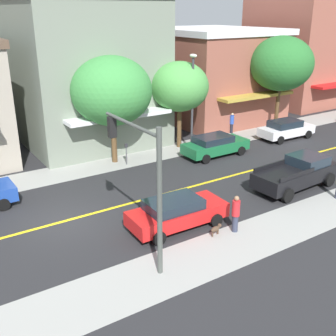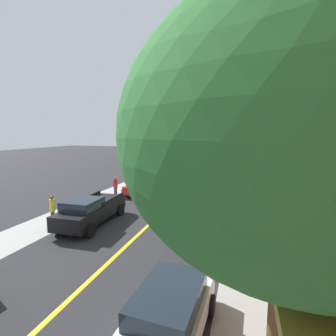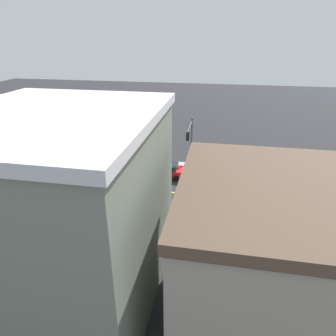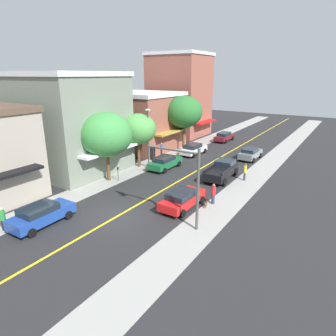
{
  "view_description": "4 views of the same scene",
  "coord_description": "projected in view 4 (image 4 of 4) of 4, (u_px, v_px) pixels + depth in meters",
  "views": [
    {
      "loc": [
        17.69,
        -5.52,
        9.64
      ],
      "look_at": [
        0.77,
        5.52,
        1.86
      ],
      "focal_mm": 44.2,
      "sensor_mm": 36.0,
      "label": 1
    },
    {
      "loc": [
        -5.46,
        25.19,
        5.56
      ],
      "look_at": [
        0.85,
        4.97,
        2.58
      ],
      "focal_mm": 26.51,
      "sensor_mm": 36.0,
      "label": 2
    },
    {
      "loc": [
        -24.88,
        -1.4,
        14.02
      ],
      "look_at": [
        0.45,
        3.27,
        2.36
      ],
      "focal_mm": 31.71,
      "sensor_mm": 36.0,
      "label": 3
    },
    {
      "loc": [
        14.39,
        -15.0,
        10.49
      ],
      "look_at": [
        1.08,
        5.73,
        2.61
      ],
      "focal_mm": 31.38,
      "sensor_mm": 36.0,
      "label": 4
    }
  ],
  "objects": [
    {
      "name": "ground_plane",
      "position": [
        116.0,
        217.0,
        22.62
      ],
      "size": [
        140.0,
        140.0,
        0.0
      ],
      "primitive_type": "plane",
      "color": "#262628"
    },
    {
      "name": "sidewalk_left",
      "position": [
        64.0,
        199.0,
        25.79
      ],
      "size": [
        2.88,
        126.0,
        0.01
      ],
      "primitive_type": "cube",
      "color": "#9E9E99",
      "rests_on": "ground"
    },
    {
      "name": "sidewalk_right",
      "position": [
        186.0,
        240.0,
        19.44
      ],
      "size": [
        2.88,
        126.0,
        0.01
      ],
      "primitive_type": "cube",
      "color": "#9E9E99",
      "rests_on": "ground"
    },
    {
      "name": "road_centerline_stripe",
      "position": [
        116.0,
        217.0,
        22.62
      ],
      "size": [
        0.2,
        126.0,
        0.0
      ],
      "primitive_type": "cube",
      "color": "yellow",
      "rests_on": "ground"
    },
    {
      "name": "brick_apartment_block",
      "position": [
        68.0,
        122.0,
        32.67
      ],
      "size": [
        12.52,
        9.97,
        10.8
      ],
      "rotation": [
        0.0,
        0.0,
        -1.57
      ],
      "color": "gray",
      "rests_on": "ground"
    },
    {
      "name": "corner_shop_building",
      "position": [
        138.0,
        120.0,
        43.18
      ],
      "size": [
        12.26,
        9.97,
        8.09
      ],
      "rotation": [
        0.0,
        0.0,
        -1.57
      ],
      "color": "#935142",
      "rests_on": "ground"
    },
    {
      "name": "pale_office_building",
      "position": [
        179.0,
        95.0,
        51.74
      ],
      "size": [
        10.65,
        8.59,
        14.04
      ],
      "rotation": [
        0.0,
        0.0,
        -1.57
      ],
      "color": "#935142",
      "rests_on": "ground"
    },
    {
      "name": "street_tree_left_near",
      "position": [
        184.0,
        112.0,
        40.94
      ],
      "size": [
        5.18,
        5.18,
        7.71
      ],
      "color": "brown",
      "rests_on": "ground"
    },
    {
      "name": "street_tree_right_corner",
      "position": [
        106.0,
        135.0,
        29.04
      ],
      "size": [
        5.19,
        5.19,
        7.0
      ],
      "color": "brown",
      "rests_on": "ground"
    },
    {
      "name": "street_tree_left_far",
      "position": [
        138.0,
        129.0,
        33.7
      ],
      "size": [
        4.16,
        4.16,
        6.27
      ],
      "color": "brown",
      "rests_on": "ground"
    },
    {
      "name": "fire_hydrant",
      "position": [
        54.0,
        202.0,
        24.32
      ],
      "size": [
        0.44,
        0.24,
        0.77
      ],
      "color": "red",
      "rests_on": "ground"
    },
    {
      "name": "parking_meter",
      "position": [
        118.0,
        172.0,
        30.08
      ],
      "size": [
        0.12,
        0.18,
        1.45
      ],
      "color": "#4C4C51",
      "rests_on": "ground"
    },
    {
      "name": "traffic_light_mast",
      "position": [
        182.0,
        174.0,
        20.3
      ],
      "size": [
        4.24,
        0.32,
        5.88
      ],
      "rotation": [
        0.0,
        0.0,
        3.14
      ],
      "color": "#474C47",
      "rests_on": "ground"
    },
    {
      "name": "street_lamp",
      "position": [
        148.0,
        132.0,
        33.31
      ],
      "size": [
        0.7,
        0.36,
        6.85
      ],
      "color": "#38383D",
      "rests_on": "ground"
    },
    {
      "name": "red_sedan_right_curb",
      "position": [
        183.0,
        199.0,
        24.03
      ],
      "size": [
        2.2,
        4.79,
        1.46
      ],
      "rotation": [
        0.0,
        0.0,
        1.54
      ],
      "color": "red",
      "rests_on": "ground"
    },
    {
      "name": "white_sedan_left_curb",
      "position": [
        193.0,
        149.0,
        39.98
      ],
      "size": [
        2.16,
        4.67,
        1.5
      ],
      "rotation": [
        0.0,
        0.0,
        1.53
      ],
      "color": "silver",
      "rests_on": "ground"
    },
    {
      "name": "grey_sedan_right_curb",
      "position": [
        250.0,
        153.0,
        37.77
      ],
      "size": [
        2.12,
        4.33,
        1.47
      ],
      "rotation": [
        0.0,
        0.0,
        1.54
      ],
      "color": "slate",
      "rests_on": "ground"
    },
    {
      "name": "blue_sedan_left_curb",
      "position": [
        41.0,
        214.0,
        21.24
      ],
      "size": [
        2.17,
        4.73,
        1.53
      ],
      "rotation": [
        0.0,
        0.0,
        1.59
      ],
      "color": "#1E429E",
      "rests_on": "ground"
    },
    {
      "name": "maroon_sedan_left_curb",
      "position": [
        224.0,
        137.0,
        48.05
      ],
      "size": [
        1.95,
        4.67,
        1.47
      ],
      "rotation": [
        0.0,
        0.0,
        1.57
      ],
      "color": "maroon",
      "rests_on": "ground"
    },
    {
      "name": "green_sedan_left_curb",
      "position": [
        165.0,
        162.0,
        34.02
      ],
      "size": [
        2.1,
        4.75,
        1.47
      ],
      "rotation": [
        0.0,
        0.0,
        1.57
      ],
      "color": "#196638",
      "rests_on": "ground"
    },
    {
      "name": "black_pickup_truck",
      "position": [
        222.0,
        170.0,
        30.75
      ],
      "size": [
        2.45,
        5.55,
        1.79
      ],
      "rotation": [
        0.0,
        0.0,
        1.62
      ],
      "color": "black",
      "rests_on": "ground"
    },
    {
      "name": "pedestrian_yellow_shirt",
      "position": [
        245.0,
        171.0,
        30.17
      ],
      "size": [
        0.31,
        0.31,
        1.82
      ],
      "rotation": [
        0.0,
        0.0,
        2.71
      ],
      "color": "#33384C",
      "rests_on": "ground"
    },
    {
      "name": "pedestrian_red_shirt",
      "position": [
        213.0,
        193.0,
        24.66
      ],
      "size": [
        0.36,
        0.36,
        1.8
      ],
      "rotation": [
        0.0,
        0.0,
        1.85
      ],
      "color": "#33384C",
      "rests_on": "ground"
    },
    {
      "name": "pedestrian_blue_shirt",
      "position": [
        161.0,
        148.0,
        39.69
      ],
      "size": [
        0.33,
        0.33,
        1.73
      ],
      "rotation": [
        0.0,
        0.0,
        3.93
      ],
      "color": "black",
      "rests_on": "ground"
    },
    {
      "name": "pedestrian_green_shirt",
      "position": [
        3.0,
        218.0,
        20.5
      ],
      "size": [
        0.39,
        0.39,
        1.71
      ],
      "rotation": [
        0.0,
        0.0,
        3.93
      ],
      "color": "black",
      "rests_on": "ground"
    },
    {
      "name": "small_dog",
      "position": [
        206.0,
        204.0,
        24.2
      ],
      "size": [
        0.32,
        0.66,
        0.49
      ],
      "rotation": [
        0.0,
        0.0,
        1.74
      ],
      "color": "#4C3828",
      "rests_on": "ground"
    }
  ]
}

